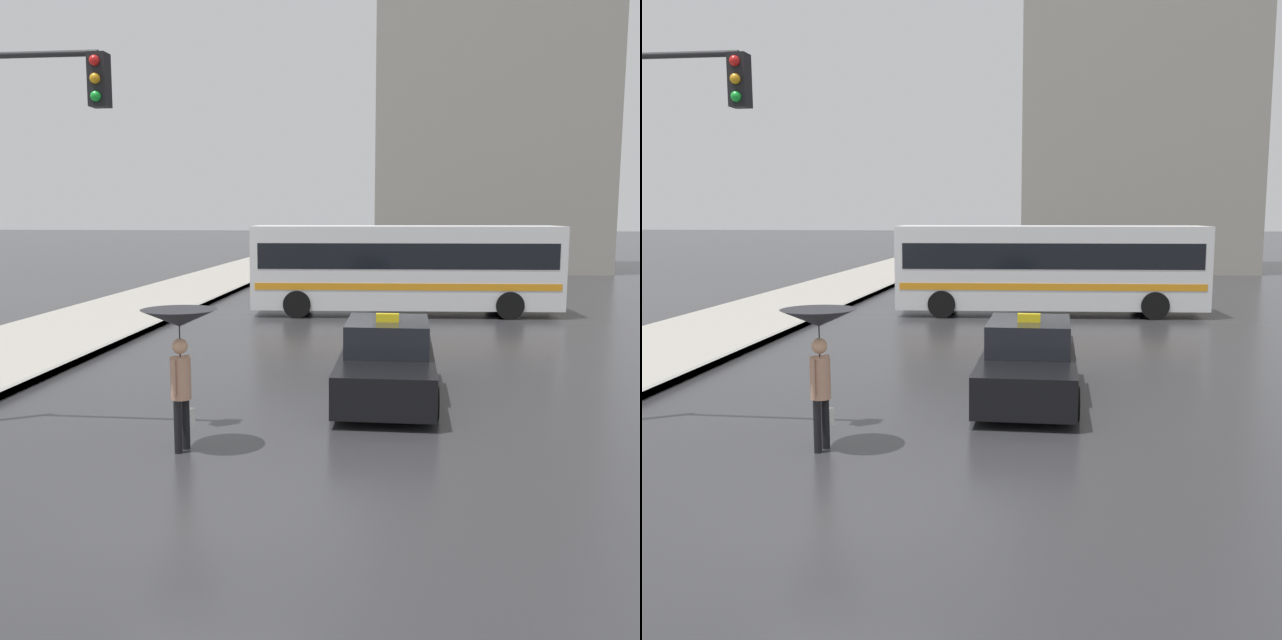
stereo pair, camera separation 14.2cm
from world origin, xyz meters
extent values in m
plane|color=#2D2D30|center=(0.00, 0.00, 0.00)|extent=(300.00, 300.00, 0.00)
cube|color=black|center=(2.04, 6.12, 0.54)|extent=(1.80, 4.58, 0.74)
cube|color=black|center=(2.04, 6.35, 1.22)|extent=(1.58, 2.06, 0.62)
cylinder|color=black|center=(2.90, 4.70, 0.30)|extent=(0.20, 0.60, 0.60)
cylinder|color=black|center=(1.19, 4.70, 0.30)|extent=(0.20, 0.60, 0.60)
cylinder|color=black|center=(2.90, 7.54, 0.30)|extent=(0.20, 0.60, 0.60)
cylinder|color=black|center=(1.19, 7.54, 0.30)|extent=(0.20, 0.60, 0.60)
cube|color=yellow|center=(2.04, 6.12, 1.61)|extent=(0.44, 0.16, 0.16)
cube|color=silver|center=(2.33, 18.72, 1.72)|extent=(10.98, 3.22, 2.90)
cube|color=black|center=(2.33, 18.72, 2.15)|extent=(10.44, 3.20, 0.89)
cube|color=orange|center=(2.33, 18.72, 1.11)|extent=(10.66, 3.22, 0.24)
cylinder|color=black|center=(-1.38, 17.27, 0.48)|extent=(0.98, 0.34, 0.96)
cylinder|color=black|center=(-1.54, 19.67, 0.48)|extent=(0.98, 0.34, 0.96)
cylinder|color=black|center=(5.92, 17.76, 0.48)|extent=(0.98, 0.34, 0.96)
cylinder|color=black|center=(5.76, 20.16, 0.48)|extent=(0.98, 0.34, 0.96)
cylinder|color=black|center=(-1.00, 2.40, 0.41)|extent=(0.15, 0.15, 0.82)
cylinder|color=black|center=(-0.94, 2.61, 0.41)|extent=(0.15, 0.15, 0.82)
cylinder|color=tan|center=(-0.97, 2.51, 1.14)|extent=(0.38, 0.38, 0.65)
sphere|color=tan|center=(-0.97, 2.51, 1.63)|extent=(0.24, 0.24, 0.24)
cylinder|color=tan|center=(-1.02, 2.32, 1.19)|extent=(0.09, 0.09, 0.55)
cylinder|color=tan|center=(-0.92, 2.69, 1.19)|extent=(0.09, 0.09, 0.55)
cone|color=#232328|center=(-0.97, 2.51, 2.06)|extent=(1.15, 1.15, 0.26)
cylinder|color=black|center=(-0.97, 2.51, 1.71)|extent=(0.02, 0.02, 0.70)
cube|color=white|center=(-0.94, 2.78, 0.45)|extent=(0.15, 0.20, 0.28)
cube|color=black|center=(-2.30, 3.08, 5.62)|extent=(0.28, 0.28, 0.80)
sphere|color=red|center=(-2.30, 2.92, 5.88)|extent=(0.16, 0.16, 0.16)
sphere|color=orange|center=(-2.30, 2.92, 5.62)|extent=(0.16, 0.16, 0.16)
sphere|color=green|center=(-2.30, 2.92, 5.36)|extent=(0.16, 0.16, 0.16)
cube|color=gray|center=(7.43, 41.15, 15.08)|extent=(14.04, 8.11, 30.17)
camera|label=1|loc=(2.41, -8.24, 3.61)|focal=42.00mm
camera|label=2|loc=(2.55, -8.22, 3.61)|focal=42.00mm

